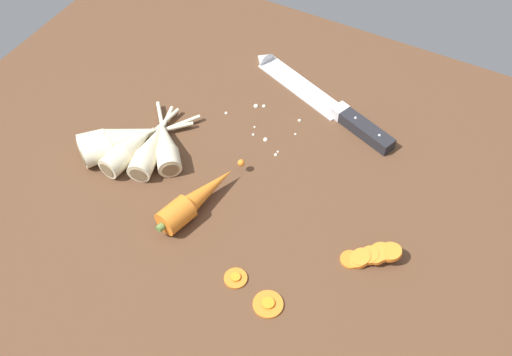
% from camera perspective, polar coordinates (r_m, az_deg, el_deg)
% --- Properties ---
extents(ground_plane, '(1.20, 0.90, 0.04)m').
position_cam_1_polar(ground_plane, '(1.02, 0.53, -0.48)').
color(ground_plane, brown).
extents(chefs_knife, '(0.34, 0.15, 0.04)m').
position_cam_1_polar(chefs_knife, '(1.14, 5.83, 7.69)').
color(chefs_knife, silver).
rests_on(chefs_knife, ground_plane).
extents(whole_carrot, '(0.08, 0.18, 0.04)m').
position_cam_1_polar(whole_carrot, '(0.95, -5.73, -2.02)').
color(whole_carrot, orange).
rests_on(whole_carrot, ground_plane).
extents(parsnip_front, '(0.14, 0.20, 0.04)m').
position_cam_1_polar(parsnip_front, '(1.05, -12.58, 3.31)').
color(parsnip_front, beige).
rests_on(parsnip_front, ground_plane).
extents(parsnip_mid_left, '(0.05, 0.19, 0.04)m').
position_cam_1_polar(parsnip_mid_left, '(1.04, -11.78, 2.81)').
color(parsnip_mid_left, beige).
rests_on(parsnip_mid_left, ground_plane).
extents(parsnip_mid_right, '(0.15, 0.16, 0.04)m').
position_cam_1_polar(parsnip_mid_right, '(1.06, -13.11, 3.78)').
color(parsnip_mid_right, beige).
rests_on(parsnip_mid_right, ground_plane).
extents(parsnip_back, '(0.07, 0.17, 0.04)m').
position_cam_1_polar(parsnip_back, '(1.03, -10.07, 2.62)').
color(parsnip_back, beige).
rests_on(parsnip_back, ground_plane).
extents(parsnip_outer, '(0.13, 0.15, 0.04)m').
position_cam_1_polar(parsnip_outer, '(1.04, -8.56, 3.08)').
color(parsnip_outer, beige).
rests_on(parsnip_outer, ground_plane).
extents(carrot_slice_stack, '(0.08, 0.06, 0.04)m').
position_cam_1_polar(carrot_slice_stack, '(0.92, 11.00, -7.22)').
color(carrot_slice_stack, orange).
rests_on(carrot_slice_stack, ground_plane).
extents(carrot_slice_stray_near, '(0.03, 0.03, 0.01)m').
position_cam_1_polar(carrot_slice_stray_near, '(0.89, -1.95, -9.44)').
color(carrot_slice_stray_near, orange).
rests_on(carrot_slice_stray_near, ground_plane).
extents(carrot_slice_stray_mid, '(0.04, 0.04, 0.01)m').
position_cam_1_polar(carrot_slice_stray_mid, '(0.87, 1.15, -11.84)').
color(carrot_slice_stray_mid, orange).
rests_on(carrot_slice_stray_mid, ground_plane).
extents(mince_crumbs, '(0.14, 0.10, 0.01)m').
position_cam_1_polar(mince_crumbs, '(1.09, 0.78, 5.34)').
color(mince_crumbs, silver).
rests_on(mince_crumbs, ground_plane).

